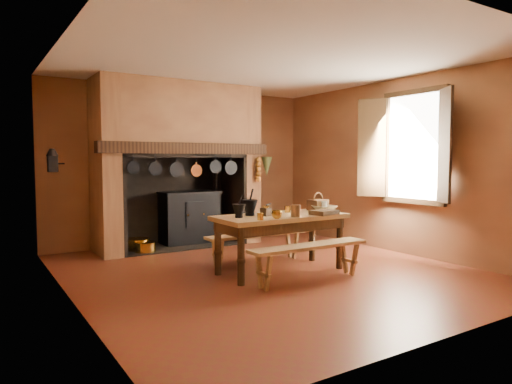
# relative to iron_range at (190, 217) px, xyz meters

# --- Properties ---
(floor) EXTENTS (5.50, 5.50, 0.00)m
(floor) POSITION_rel_iron_range_xyz_m (0.04, -2.45, -0.48)
(floor) COLOR #5F2D16
(floor) RESTS_ON ground
(ceiling) EXTENTS (5.50, 5.50, 0.00)m
(ceiling) POSITION_rel_iron_range_xyz_m (0.04, -2.45, 2.32)
(ceiling) COLOR silver
(ceiling) RESTS_ON back_wall
(back_wall) EXTENTS (5.00, 0.02, 2.80)m
(back_wall) POSITION_rel_iron_range_xyz_m (0.04, 0.30, 0.92)
(back_wall) COLOR #9A673D
(back_wall) RESTS_ON floor
(wall_left) EXTENTS (0.02, 5.50, 2.80)m
(wall_left) POSITION_rel_iron_range_xyz_m (-2.46, -2.45, 0.92)
(wall_left) COLOR #9A673D
(wall_left) RESTS_ON floor
(wall_right) EXTENTS (0.02, 5.50, 2.80)m
(wall_right) POSITION_rel_iron_range_xyz_m (2.54, -2.45, 0.92)
(wall_right) COLOR #9A673D
(wall_right) RESTS_ON floor
(wall_front) EXTENTS (5.00, 0.02, 2.80)m
(wall_front) POSITION_rel_iron_range_xyz_m (0.04, -5.20, 0.92)
(wall_front) COLOR #9A673D
(wall_front) RESTS_ON floor
(chimney_breast) EXTENTS (2.95, 0.96, 2.80)m
(chimney_breast) POSITION_rel_iron_range_xyz_m (-0.26, -0.14, 1.33)
(chimney_breast) COLOR #9A673D
(chimney_breast) RESTS_ON floor
(iron_range) EXTENTS (1.12, 0.55, 1.60)m
(iron_range) POSITION_rel_iron_range_xyz_m (0.00, 0.00, 0.00)
(iron_range) COLOR black
(iron_range) RESTS_ON floor
(hearth_pans) EXTENTS (0.51, 0.62, 0.20)m
(hearth_pans) POSITION_rel_iron_range_xyz_m (-1.01, -0.23, -0.39)
(hearth_pans) COLOR #BA862B
(hearth_pans) RESTS_ON floor
(hanging_pans) EXTENTS (1.92, 0.29, 0.27)m
(hanging_pans) POSITION_rel_iron_range_xyz_m (-0.30, -0.64, 0.88)
(hanging_pans) COLOR black
(hanging_pans) RESTS_ON chimney_breast
(onion_string) EXTENTS (0.12, 0.10, 0.46)m
(onion_string) POSITION_rel_iron_range_xyz_m (1.04, -0.66, 0.85)
(onion_string) COLOR #975E1C
(onion_string) RESTS_ON chimney_breast
(herb_bunch) EXTENTS (0.20, 0.20, 0.35)m
(herb_bunch) POSITION_rel_iron_range_xyz_m (1.22, -0.66, 0.90)
(herb_bunch) COLOR #515E2C
(herb_bunch) RESTS_ON chimney_breast
(window) EXTENTS (0.39, 1.75, 1.76)m
(window) POSITION_rel_iron_range_xyz_m (2.39, -2.85, 1.22)
(window) COLOR white
(window) RESTS_ON wall_right
(wall_coffee_mill) EXTENTS (0.23, 0.16, 0.31)m
(wall_coffee_mill) POSITION_rel_iron_range_xyz_m (-2.38, -0.90, 1.03)
(wall_coffee_mill) COLOR black
(wall_coffee_mill) RESTS_ON wall_left
(work_table) EXTENTS (1.78, 0.79, 0.77)m
(work_table) POSITION_rel_iron_range_xyz_m (0.16, -2.58, 0.16)
(work_table) COLOR #B28051
(work_table) RESTS_ON floor
(bench_front) EXTENTS (1.65, 0.29, 0.46)m
(bench_front) POSITION_rel_iron_range_xyz_m (0.16, -3.18, -0.14)
(bench_front) COLOR #B28051
(bench_front) RESTS_ON floor
(bench_back) EXTENTS (1.57, 0.28, 0.44)m
(bench_back) POSITION_rel_iron_range_xyz_m (0.16, -1.99, -0.15)
(bench_back) COLOR #B28051
(bench_back) RESTS_ON floor
(mortar_large) EXTENTS (0.21, 0.21, 0.35)m
(mortar_large) POSITION_rel_iron_range_xyz_m (-0.23, -2.43, 0.40)
(mortar_large) COLOR black
(mortar_large) RESTS_ON work_table
(mortar_small) EXTENTS (0.17, 0.17, 0.29)m
(mortar_small) POSITION_rel_iron_range_xyz_m (-0.47, -2.55, 0.38)
(mortar_small) COLOR black
(mortar_small) RESTS_ON work_table
(coffee_grinder) EXTENTS (0.15, 0.13, 0.16)m
(coffee_grinder) POSITION_rel_iron_range_xyz_m (-0.08, -2.58, 0.35)
(coffee_grinder) COLOR #342310
(coffee_grinder) RESTS_ON work_table
(brass_mug_a) EXTENTS (0.09, 0.09, 0.09)m
(brass_mug_a) POSITION_rel_iron_range_xyz_m (-0.36, -2.89, 0.33)
(brass_mug_a) COLOR #BA862B
(brass_mug_a) RESTS_ON work_table
(brass_mug_b) EXTENTS (0.10, 0.10, 0.09)m
(brass_mug_b) POSITION_rel_iron_range_xyz_m (0.39, -2.42, 0.33)
(brass_mug_b) COLOR #BA862B
(brass_mug_b) RESTS_ON work_table
(mixing_bowl) EXTENTS (0.36, 0.36, 0.08)m
(mixing_bowl) POSITION_rel_iron_range_xyz_m (0.94, -2.56, 0.33)
(mixing_bowl) COLOR #C2BB95
(mixing_bowl) RESTS_ON work_table
(stoneware_crock) EXTENTS (0.15, 0.15, 0.16)m
(stoneware_crock) POSITION_rel_iron_range_xyz_m (0.19, -2.87, 0.36)
(stoneware_crock) COLOR #52391E
(stoneware_crock) RESTS_ON work_table
(glass_jar) EXTENTS (0.10, 0.10, 0.14)m
(glass_jar) POSITION_rel_iron_range_xyz_m (0.95, -2.55, 0.36)
(glass_jar) COLOR beige
(glass_jar) RESTS_ON work_table
(wicker_basket) EXTENTS (0.31, 0.25, 0.26)m
(wicker_basket) POSITION_rel_iron_range_xyz_m (0.95, -2.40, 0.37)
(wicker_basket) COLOR #533819
(wicker_basket) RESTS_ON work_table
(wooden_tray) EXTENTS (0.39, 0.31, 0.06)m
(wooden_tray) POSITION_rel_iron_range_xyz_m (0.67, -2.87, 0.32)
(wooden_tray) COLOR #342310
(wooden_tray) RESTS_ON work_table
(brass_cup) EXTENTS (0.15, 0.15, 0.10)m
(brass_cup) POSITION_rel_iron_range_xyz_m (-0.12, -2.89, 0.34)
(brass_cup) COLOR #BA862B
(brass_cup) RESTS_ON work_table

